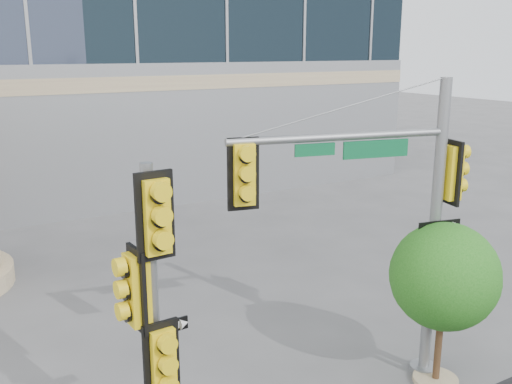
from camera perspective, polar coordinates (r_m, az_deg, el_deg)
main_signal_pole at (r=10.99m, az=13.03°, el=-1.02°), size 4.63×1.37×6.05m
secondary_signal_pole at (r=8.48m, az=-10.33°, el=-11.19°), size 0.88×0.65×5.03m
street_tree at (r=11.75m, az=18.35°, el=-8.34°), size 2.15×2.10×3.35m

